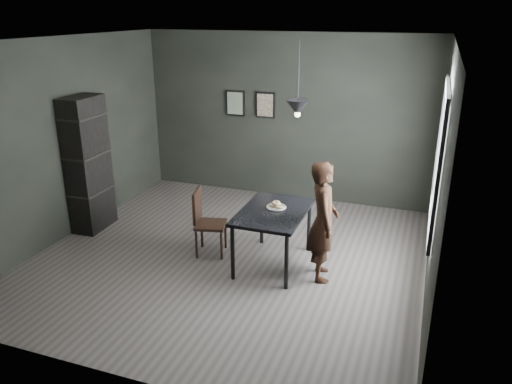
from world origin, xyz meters
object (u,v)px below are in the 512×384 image
(cafe_table, at_px, (273,216))
(pendant_lamp, at_px, (298,107))
(shelf_unit, at_px, (88,165))
(wood_chair, at_px, (205,218))
(white_plate, at_px, (276,208))
(woman, at_px, (323,221))

(cafe_table, relative_size, pendant_lamp, 1.39)
(cafe_table, xyz_separation_m, shelf_unit, (-2.92, 0.20, 0.32))
(cafe_table, relative_size, wood_chair, 1.33)
(cafe_table, relative_size, white_plate, 5.22)
(cafe_table, distance_m, white_plate, 0.12)
(cafe_table, distance_m, shelf_unit, 2.94)
(wood_chair, bearing_deg, white_plate, -7.54)
(shelf_unit, bearing_deg, cafe_table, -6.19)
(shelf_unit, bearing_deg, woman, -7.25)
(cafe_table, distance_m, wood_chair, 0.97)
(woman, bearing_deg, cafe_table, 63.84)
(woman, relative_size, wood_chair, 1.65)
(wood_chair, height_order, shelf_unit, shelf_unit)
(wood_chair, xyz_separation_m, pendant_lamp, (1.21, 0.11, 1.54))
(wood_chair, bearing_deg, pendant_lamp, -8.21)
(white_plate, distance_m, woman, 0.69)
(woman, xyz_separation_m, pendant_lamp, (-0.41, 0.21, 1.30))
(white_plate, bearing_deg, woman, -17.14)
(cafe_table, height_order, wood_chair, wood_chair)
(cafe_table, relative_size, shelf_unit, 0.60)
(white_plate, bearing_deg, wood_chair, -174.08)
(cafe_table, xyz_separation_m, woman, (0.66, -0.11, 0.08))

